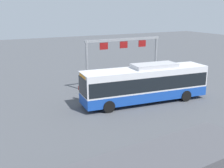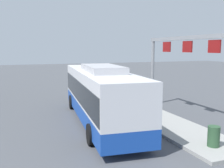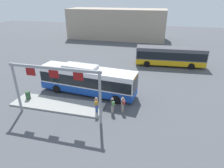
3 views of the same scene
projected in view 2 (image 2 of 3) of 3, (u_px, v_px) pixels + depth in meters
The scene contains 8 objects.
ground_plane at pixel (100, 122), 15.72m from camera, with size 120.00×120.00×0.00m, color #4C4F54.
platform_curb at pixel (169, 125), 14.93m from camera, with size 10.00×2.80×0.16m, color #9E9E99.
bus_main at pixel (99, 92), 15.47m from camera, with size 11.73×3.65×3.46m.
person_boarding at pixel (116, 92), 21.16m from camera, with size 0.54×0.61×1.67m.
person_waiting_near at pixel (141, 94), 19.22m from camera, with size 0.42×0.58×1.67m.
person_waiting_mid at pixel (125, 94), 20.41m from camera, with size 0.54×0.61×1.67m.
platform_sign_gantry at pixel (187, 59), 16.31m from camera, with size 8.82×0.24×5.20m.
trash_bin at pixel (214, 136), 11.35m from camera, with size 0.52×0.52×0.90m, color #2D5133.
Camera 2 is at (-14.51, 4.79, 4.40)m, focal length 41.94 mm.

